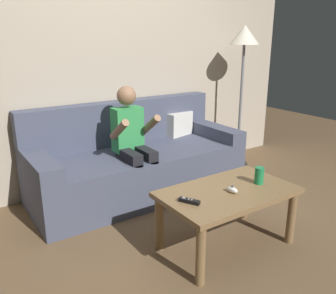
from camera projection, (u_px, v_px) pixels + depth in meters
ground_plane at (207, 249)px, 2.53m from camera, size 9.09×9.09×0.00m
wall_back at (107, 58)px, 3.38m from camera, size 4.55×0.05×2.50m
couch at (136, 163)px, 3.39m from camera, size 1.99×0.80×0.85m
person_seated_on_couch at (133, 139)px, 3.08m from camera, size 0.36×0.44×1.04m
coffee_table at (228, 199)px, 2.47m from camera, size 0.94×0.55×0.43m
game_remote_black_near_edge at (189, 201)px, 2.26m from camera, size 0.10×0.14×0.03m
nunchuk_white at (232, 190)px, 2.40m from camera, size 0.05×0.09×0.05m
soda_can at (259, 175)px, 2.54m from camera, size 0.07×0.07×0.12m
floor_lamp at (244, 46)px, 3.82m from camera, size 0.32×0.32×1.56m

